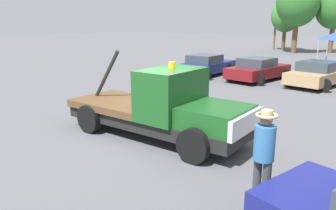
# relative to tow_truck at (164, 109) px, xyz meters

# --- Properties ---
(ground_plane) EXTENTS (160.00, 160.00, 0.00)m
(ground_plane) POSITION_rel_tow_truck_xyz_m (-0.35, -0.00, -0.91)
(ground_plane) COLOR #545459
(tow_truck) EXTENTS (5.83, 2.20, 2.51)m
(tow_truck) POSITION_rel_tow_truck_xyz_m (0.00, 0.00, 0.00)
(tow_truck) COLOR black
(tow_truck) RESTS_ON ground
(person_near_truck) EXTENTS (0.40, 0.40, 1.82)m
(person_near_truck) POSITION_rel_tow_truck_xyz_m (3.63, -1.61, 0.16)
(person_near_truck) COLOR #38383D
(person_near_truck) RESTS_ON ground
(parked_car_navy) EXTENTS (2.55, 4.66, 1.34)m
(parked_car_navy) POSITION_rel_tow_truck_xyz_m (-5.21, 11.00, -0.26)
(parked_car_navy) COLOR navy
(parked_car_navy) RESTS_ON ground
(parked_car_maroon) EXTENTS (2.92, 4.60, 1.34)m
(parked_car_maroon) POSITION_rel_tow_truck_xyz_m (-1.80, 11.24, -0.26)
(parked_car_maroon) COLOR maroon
(parked_car_maroon) RESTS_ON ground
(parked_car_tan) EXTENTS (2.98, 4.84, 1.34)m
(parked_car_tan) POSITION_rel_tow_truck_xyz_m (1.50, 11.61, -0.26)
(parked_car_tan) COLOR tan
(parked_car_tan) RESTS_ON ground
(tree_left) EXTENTS (4.12, 4.12, 7.36)m
(tree_left) POSITION_rel_tow_truck_xyz_m (-2.45, 33.19, 4.03)
(tree_left) COLOR brown
(tree_left) RESTS_ON ground
(tree_center) EXTENTS (4.52, 4.52, 8.07)m
(tree_center) POSITION_rel_tow_truck_xyz_m (-5.66, 30.59, 4.51)
(tree_center) COLOR brown
(tree_center) RESTS_ON ground
(tree_right) EXTENTS (3.41, 3.41, 6.10)m
(tree_right) POSITION_rel_tow_truck_xyz_m (-7.94, 33.89, 3.18)
(tree_right) COLOR brown
(tree_right) RESTS_ON ground
(traffic_cone) EXTENTS (0.40, 0.40, 0.55)m
(traffic_cone) POSITION_rel_tow_truck_xyz_m (-1.89, 3.74, -0.65)
(traffic_cone) COLOR black
(traffic_cone) RESTS_ON ground
(utility_pole) EXTENTS (2.20, 0.24, 10.04)m
(utility_pole) POSITION_rel_tow_truck_xyz_m (-9.19, 34.09, 4.38)
(utility_pole) COLOR brown
(utility_pole) RESTS_ON ground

